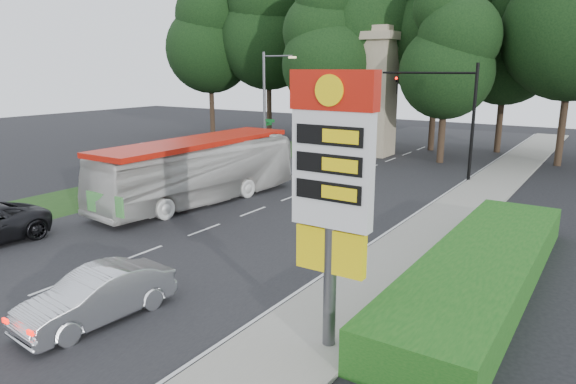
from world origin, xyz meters
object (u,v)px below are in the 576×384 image
Objects in this scene: gas_station_pylon at (332,175)px; sedan_silver at (97,296)px; streetlight_signs at (267,103)px; transit_bus at (198,171)px; monument at (377,91)px; traffic_signal_mast at (452,105)px.

sedan_silver is at bearing -159.75° from gas_station_pylon.
streetlight_signs is 1.81× the size of sedan_silver.
gas_station_pylon is at bearing -28.60° from transit_bus.
gas_station_pylon is 15.80m from transit_bus.
streetlight_signs is 0.67× the size of transit_bus.
gas_station_pylon is 0.68× the size of monument.
gas_station_pylon is at bearing -68.20° from monument.
monument reaches higher than sedan_silver.
traffic_signal_mast is at bearing 99.09° from gas_station_pylon.
traffic_signal_mast reaches higher than gas_station_pylon.
monument reaches higher than transit_bus.
transit_bus is (-9.18, -13.03, -3.01)m from traffic_signal_mast.
traffic_signal_mast is at bearing 8.92° from streetlight_signs.
streetlight_signs is (-16.19, 20.01, -0.01)m from gas_station_pylon.
traffic_signal_mast is 0.90× the size of streetlight_signs.
traffic_signal_mast reaches higher than transit_bus.
monument is at bearing 111.80° from gas_station_pylon.
transit_bus is at bearing -72.47° from streetlight_signs.
gas_station_pylon is 30.17m from monument.
transit_bus is 13.06m from sedan_silver.
transit_bus is 2.71× the size of sedan_silver.
gas_station_pylon is 1.55× the size of sedan_silver.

